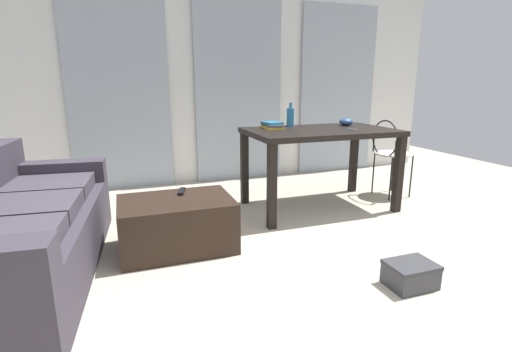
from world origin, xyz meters
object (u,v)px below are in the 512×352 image
at_px(scissors, 351,129).
at_px(shoebox, 410,274).
at_px(wire_chair, 389,149).
at_px(book_stack, 272,125).
at_px(bottle_near, 290,117).
at_px(tv_remote_primary, 182,191).
at_px(craft_table, 320,140).
at_px(couch, 13,233).
at_px(bowl, 346,122).
at_px(coffee_table, 177,224).

xyz_separation_m(scissors, shoebox, (-0.49, -1.46, -0.71)).
height_order(wire_chair, book_stack, book_stack).
bearing_deg(book_stack, bottle_near, 24.28).
xyz_separation_m(tv_remote_primary, shoebox, (1.20, -1.21, -0.32)).
relative_size(craft_table, wire_chair, 1.67).
bearing_deg(wire_chair, book_stack, 174.45).
relative_size(couch, shoebox, 6.91).
distance_m(bottle_near, bowl, 0.60).
bearing_deg(shoebox, bottle_near, 89.03).
xyz_separation_m(bowl, tv_remote_primary, (-1.81, -0.53, -0.43)).
height_order(scissors, tv_remote_primary, scissors).
relative_size(craft_table, book_stack, 4.91).
bearing_deg(craft_table, couch, -166.12).
height_order(tv_remote_primary, shoebox, tv_remote_primary).
bearing_deg(bowl, shoebox, -109.34).
bearing_deg(book_stack, tv_remote_primary, -150.80).
bearing_deg(bottle_near, craft_table, -62.12).
height_order(bottle_near, bowl, bottle_near).
xyz_separation_m(coffee_table, scissors, (1.75, 0.41, 0.60)).
bearing_deg(coffee_table, bottle_near, 32.34).
bearing_deg(craft_table, bottle_near, 117.88).
distance_m(book_stack, scissors, 0.77).
distance_m(couch, bowl, 3.07).
relative_size(coffee_table, shoebox, 2.85).
bearing_deg(bowl, bottle_near, 167.67).
bearing_deg(craft_table, book_stack, 153.08).
height_order(couch, bowl, bowl).
height_order(craft_table, bottle_near, bottle_near).
height_order(couch, coffee_table, couch).
bearing_deg(craft_table, scissors, -17.32).
relative_size(wire_chair, scissors, 7.82).
distance_m(wire_chair, book_stack, 1.35).
relative_size(bowl, scissors, 1.33).
height_order(bowl, tv_remote_primary, bowl).
distance_m(couch, bottle_near, 2.58).
distance_m(craft_table, tv_remote_primary, 1.47).
relative_size(couch, wire_chair, 2.38).
bearing_deg(scissors, book_stack, 156.80).
bearing_deg(shoebox, tv_remote_primary, 134.60).
bearing_deg(scissors, craft_table, 162.68).
bearing_deg(wire_chair, scissors, -164.16).
height_order(couch, shoebox, couch).
height_order(couch, scissors, scissors).
bearing_deg(scissors, tv_remote_primary, -171.69).
bearing_deg(couch, bowl, 15.66).
height_order(couch, book_stack, book_stack).
xyz_separation_m(bottle_near, bowl, (0.58, -0.13, -0.06)).
height_order(coffee_table, scissors, scissors).
relative_size(bowl, tv_remote_primary, 0.84).
height_order(couch, wire_chair, wire_chair).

